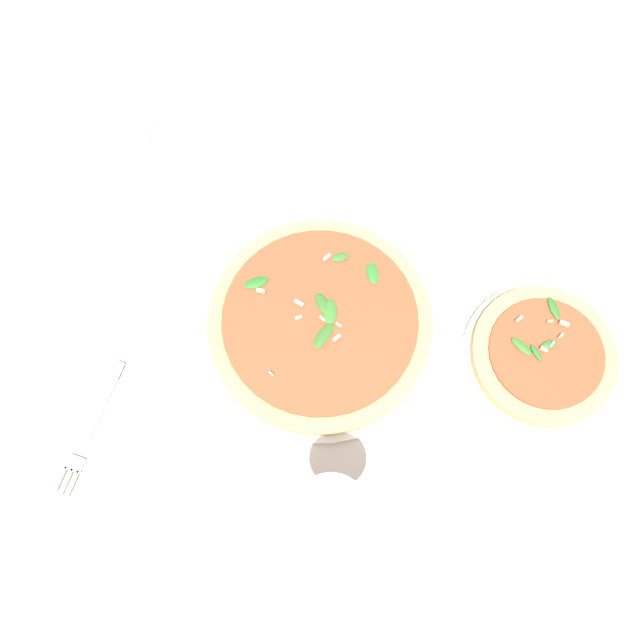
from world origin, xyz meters
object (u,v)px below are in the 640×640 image
at_px(pizza_personal_side, 543,356).
at_px(fork, 92,426).
at_px(wine_glass, 330,513).
at_px(side_plate_white, 203,138).
at_px(pizza_arugula_main, 320,323).

relative_size(pizza_personal_side, fork, 1.15).
distance_m(wine_glass, fork, 0.37).
bearing_deg(wine_glass, fork, -82.36).
bearing_deg(pizza_personal_side, side_plate_white, -98.54).
relative_size(pizza_arugula_main, side_plate_white, 1.79).
relative_size(pizza_arugula_main, pizza_personal_side, 1.53).
height_order(pizza_arugula_main, pizza_personal_side, same).
distance_m(fork, side_plate_white, 0.49).
bearing_deg(wine_glass, pizza_personal_side, 153.30).
distance_m(wine_glass, side_plate_white, 0.64).
distance_m(pizza_arugula_main, side_plate_white, 0.38).
bearing_deg(pizza_arugula_main, fork, -37.17).
height_order(pizza_personal_side, side_plate_white, pizza_personal_side).
bearing_deg(fork, side_plate_white, -176.34).
distance_m(pizza_arugula_main, wine_glass, 0.29).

